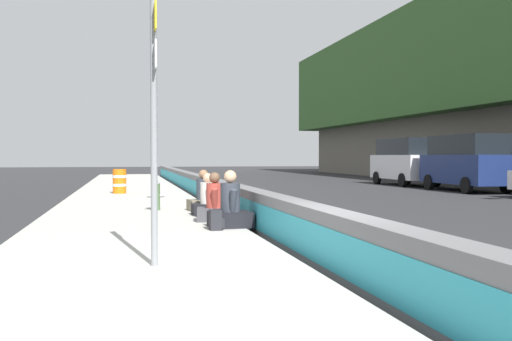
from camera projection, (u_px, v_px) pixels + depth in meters
name	position (u px, v px, depth m)	size (l,w,h in m)	color
ground_plane	(332.00, 271.00, 8.12)	(160.00, 160.00, 0.00)	#2B2B2D
sidewalk_strip	(140.00, 274.00, 7.53)	(80.00, 4.40, 0.14)	#B5B2A8
jersey_barrier	(332.00, 240.00, 8.11)	(76.00, 0.45, 0.85)	slate
route_sign_post	(154.00, 111.00, 7.70)	(0.44, 0.09, 3.60)	gray
fire_hydrant	(156.00, 194.00, 15.65)	(0.26, 0.46, 0.88)	#47663D
seated_person_foreground	(230.00, 209.00, 11.95)	(0.78, 0.89, 1.17)	black
seated_person_middle	(215.00, 206.00, 13.10)	(0.77, 0.87, 1.10)	#424247
seated_person_rear	(208.00, 202.00, 14.40)	(0.67, 0.76, 1.04)	black
seated_person_far	(203.00, 198.00, 15.56)	(0.76, 0.87, 1.10)	#706651
backpack	(216.00, 220.00, 11.47)	(0.32, 0.28, 0.40)	#232328
construction_barrel	(119.00, 181.00, 22.67)	(0.54, 0.54, 0.95)	orange
parked_car_fourth	(466.00, 162.00, 26.21)	(5.15, 2.21, 2.56)	navy
parked_car_midline	(406.00, 161.00, 31.64)	(5.13, 2.17, 2.56)	silver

